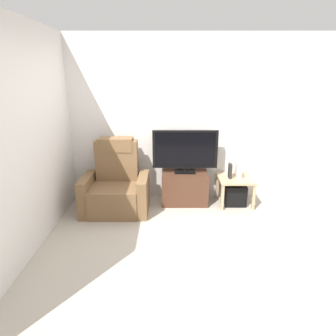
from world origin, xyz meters
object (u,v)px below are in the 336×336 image
(television, at_px, (184,151))
(book_upright, at_px, (229,171))
(recliner_armchair, at_px, (115,187))
(game_console, at_px, (237,170))
(tv_stand, at_px, (183,188))
(subwoofer_box, at_px, (233,194))
(side_table, at_px, (234,182))

(television, distance_m, book_upright, 0.77)
(recliner_armchair, bearing_deg, book_upright, -2.48)
(television, relative_size, book_upright, 4.32)
(television, xyz_separation_m, game_console, (0.84, -0.05, -0.30))
(tv_stand, xyz_separation_m, subwoofer_box, (0.80, -0.05, -0.09))
(book_upright, bearing_deg, television, 173.13)
(subwoofer_box, bearing_deg, television, 175.40)
(tv_stand, bearing_deg, television, 90.00)
(tv_stand, height_order, book_upright, book_upright)
(television, xyz_separation_m, subwoofer_box, (0.80, -0.06, -0.70))
(side_table, distance_m, subwoofer_box, 0.21)
(recliner_armchair, bearing_deg, subwoofer_box, -2.19)
(book_upright, bearing_deg, subwoofer_box, 11.31)
(recliner_armchair, height_order, subwoofer_box, recliner_armchair)
(side_table, bearing_deg, recliner_armchair, -173.78)
(side_table, height_order, game_console, game_console)
(side_table, distance_m, book_upright, 0.21)
(subwoofer_box, xyz_separation_m, book_upright, (-0.10, -0.02, 0.40))
(tv_stand, relative_size, game_console, 3.01)
(television, bearing_deg, game_console, -3.73)
(book_upright, height_order, game_console, game_console)
(side_table, relative_size, game_console, 2.24)
(recliner_armchair, xyz_separation_m, book_upright, (1.76, 0.18, 0.19))
(game_console, bearing_deg, television, 176.27)
(tv_stand, relative_size, recliner_armchair, 0.67)
(recliner_armchair, xyz_separation_m, side_table, (1.86, 0.20, 0.00))
(side_table, relative_size, subwoofer_box, 1.63)
(book_upright, xyz_separation_m, game_console, (0.14, 0.03, 0.00))
(tv_stand, height_order, television, television)
(tv_stand, bearing_deg, recliner_armchair, -166.80)
(recliner_armchair, relative_size, game_console, 4.49)
(side_table, distance_m, game_console, 0.19)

